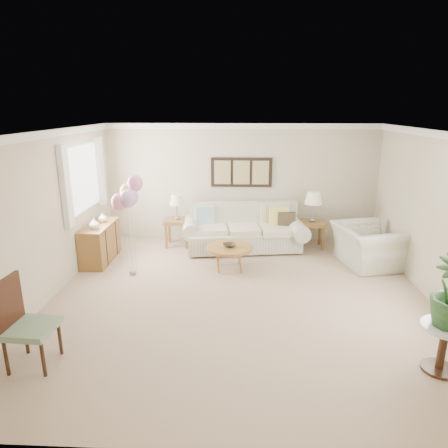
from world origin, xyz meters
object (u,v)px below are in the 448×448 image
Objects in this scene: coffee_table at (229,248)px; balloon_cluster at (128,195)px; accent_chair at (23,321)px; sofa at (244,232)px; armchair at (366,246)px.

coffee_table is 0.48× the size of balloon_cluster.
accent_chair is 2.85m from balloon_cluster.
sofa is at bearing 58.56° from accent_chair.
sofa reaches higher than armchair.
armchair is (2.34, -0.83, 0.01)m from sofa.
accent_chair reaches higher than coffee_table.
sofa is 4.88m from accent_chair.
coffee_table is at bearing 84.64° from armchair.
balloon_cluster is (-4.34, -0.68, 1.10)m from armchair.
balloon_cluster is at bearing 78.39° from accent_chair.
accent_chair is at bearing -121.44° from sofa.
accent_chair reaches higher than armchair.
coffee_table is (-0.27, -1.14, 0.03)m from sofa.
balloon_cluster reaches higher than coffee_table.
balloon_cluster is (0.54, 2.65, 0.92)m from accent_chair.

